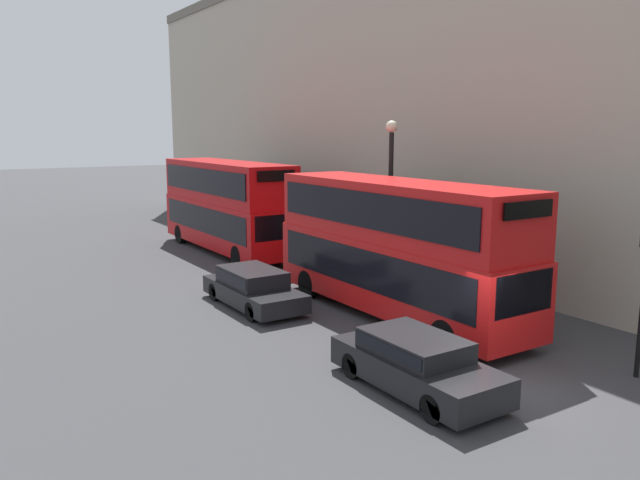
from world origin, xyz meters
TOP-DOWN VIEW (x-y plane):
  - ground_plane at (0.00, 0.00)m, footprint 200.00×200.00m
  - bus_leading at (1.60, 5.60)m, footprint 2.59×10.35m
  - bus_second_in_queue at (1.60, 18.78)m, footprint 2.59×10.49m
  - car_dark_sedan at (-1.80, 0.69)m, footprint 1.84×4.50m
  - car_hatchback at (-1.80, 9.14)m, footprint 1.85×4.64m
  - street_lamp at (3.72, 8.53)m, footprint 0.44×0.44m

SIDE VIEW (x-z plane):
  - ground_plane at x=0.00m, z-range 0.00..0.00m
  - car_hatchback at x=-1.80m, z-range 0.04..1.37m
  - car_dark_sedan at x=-1.80m, z-range 0.04..1.38m
  - bus_leading at x=1.60m, z-range 0.23..4.67m
  - bus_second_in_queue at x=1.60m, z-range 0.23..4.75m
  - street_lamp at x=3.72m, z-range 0.76..7.16m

